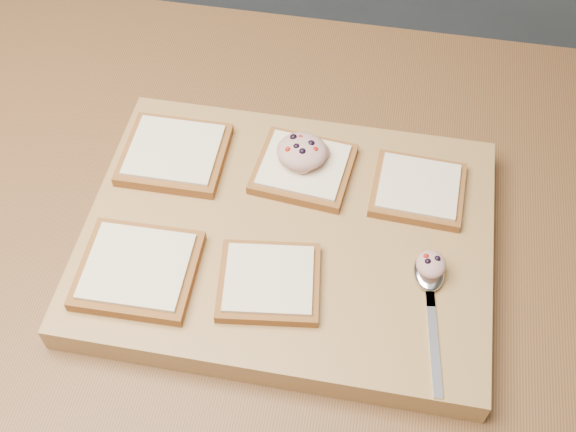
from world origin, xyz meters
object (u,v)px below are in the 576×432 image
cutting_board (288,238)px  spoon (430,282)px  bread_far_center (304,168)px  tuna_salad_dollop (302,151)px

cutting_board → spoon: 0.18m
bread_far_center → tuna_salad_dollop: size_ratio=2.02×
cutting_board → tuna_salad_dollop: (-0.00, 0.10, 0.05)m
bread_far_center → tuna_salad_dollop: (-0.00, 0.01, 0.02)m
bread_far_center → cutting_board: bearing=-92.1°
tuna_salad_dollop → spoon: 0.23m
cutting_board → bread_far_center: bread_far_center is taller
cutting_board → spoon: size_ratio=2.73×
bread_far_center → tuna_salad_dollop: bearing=116.8°
spoon → bread_far_center: bearing=140.6°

